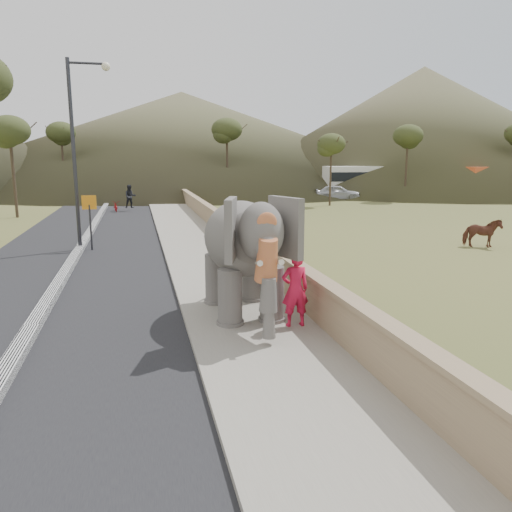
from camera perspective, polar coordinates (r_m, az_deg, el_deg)
The scene contains 16 objects.
ground at distance 12.41m, azimuth -1.10°, elevation -7.61°, with size 160.00×160.00×0.00m, color olive.
road at distance 21.99m, azimuth -19.72°, elevation 0.10°, with size 7.00×120.00×0.03m, color black.
median at distance 21.97m, azimuth -19.74°, elevation 0.35°, with size 0.35×120.00×0.22m, color black.
walkway at distance 21.97m, azimuth -6.68°, elevation 0.85°, with size 3.00×120.00×0.15m, color #9E9687.
parapet at distance 22.14m, azimuth -2.46°, elevation 2.24°, with size 0.30×120.00×1.10m, color tan.
lamppost at distance 22.79m, azimuth -19.44°, elevation 12.79°, with size 1.76×0.36×8.00m.
signboard at distance 22.72m, azimuth -18.47°, elevation 4.68°, with size 0.60×0.08×2.40m.
cow at distance 24.63m, azimuth 24.41°, elevation 2.41°, with size 0.71×1.56×1.31m, color brown.
distant_car at distance 48.39m, azimuth 9.30°, elevation 7.19°, with size 1.70×4.23×1.44m, color #B2B3B9.
bus_white at distance 53.26m, azimuth 13.68°, elevation 8.27°, with size 2.50×11.00×3.10m, color white.
bus_orange at distance 56.76m, azimuth 26.17°, elevation 7.62°, with size 2.50×11.00×3.10m, color #E65A28.
hill_right at distance 74.34m, azimuth 18.33°, elevation 13.76°, with size 56.00×56.00×16.00m, color brown.
hill_far at distance 81.87m, azimuth -8.38°, elevation 13.21°, with size 80.00×80.00×14.00m, color brown.
elephant_and_man at distance 12.44m, azimuth -1.50°, elevation 0.15°, with size 2.34×4.13×2.96m.
motorcyclist at distance 38.73m, azimuth -14.82°, elevation 6.15°, with size 1.89×1.59×1.99m.
trees at distance 38.38m, azimuth -4.67°, elevation 11.07°, with size 47.40×40.26×9.01m.
Camera 1 is at (-2.50, -11.48, 4.01)m, focal length 35.00 mm.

